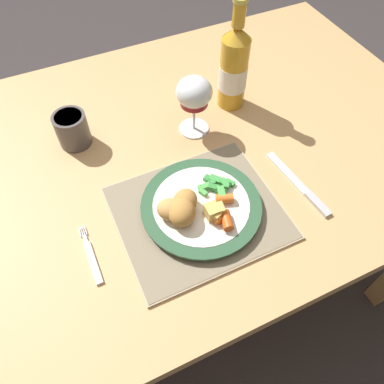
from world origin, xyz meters
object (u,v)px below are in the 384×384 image
fork (92,258)px  dining_table (144,180)px  bottle (234,68)px  wine_glass (194,95)px  drinking_cup (72,129)px  dinner_plate (201,206)px  table_knife (303,188)px

fork → dining_table: bearing=49.2°
bottle → fork: bearing=-147.7°
fork → bottle: bearing=32.3°
dining_table → wine_glass: 0.25m
wine_glass → drinking_cup: size_ratio=1.82×
dining_table → fork: (-0.17, -0.20, 0.08)m
dining_table → fork: fork is taller
fork → drinking_cup: 0.33m
wine_glass → bottle: (0.13, 0.05, -0.00)m
dinner_plate → table_knife: dinner_plate is taller
fork → table_knife: size_ratio=0.66×
dining_table → table_knife: bearing=-38.2°
dinner_plate → fork: 0.24m
table_knife → wine_glass: (-0.14, 0.27, 0.10)m
dining_table → table_knife: (0.30, -0.23, 0.08)m
table_knife → bottle: (-0.01, 0.32, 0.10)m
drinking_cup → dinner_plate: bearing=-58.8°
wine_glass → dinner_plate: bearing=-111.6°
dinner_plate → bottle: (0.22, 0.28, 0.09)m
dinner_plate → table_knife: (0.23, -0.04, -0.01)m
bottle → dinner_plate: bearing=-128.2°
bottle → drinking_cup: bottle is taller
dinner_plate → fork: size_ratio=1.87×
dining_table → dinner_plate: 0.22m
fork → dinner_plate: bearing=2.8°
fork → drinking_cup: (0.05, 0.32, 0.04)m
table_knife → fork: bearing=176.2°
bottle → table_knife: bearing=-88.6°
dinner_plate → dining_table: bearing=109.4°
fork → drinking_cup: bearing=80.7°
fork → table_knife: 0.47m
bottle → drinking_cup: (-0.41, 0.03, -0.06)m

